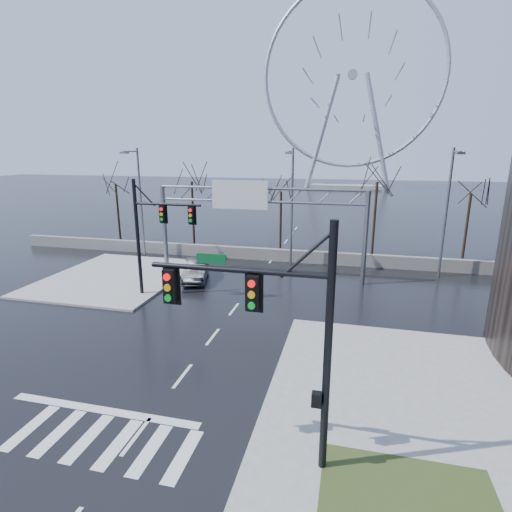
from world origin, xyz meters
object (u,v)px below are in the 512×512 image
(signal_mast_near, at_px, (282,324))
(sign_gantry, at_px, (254,212))
(ferris_wheel, at_px, (352,83))
(car, at_px, (196,270))
(signal_mast_far, at_px, (152,228))

(signal_mast_near, height_order, sign_gantry, signal_mast_near)
(ferris_wheel, height_order, car, ferris_wheel)
(signal_mast_near, height_order, car, signal_mast_near)
(signal_mast_near, relative_size, signal_mast_far, 1.00)
(ferris_wheel, bearing_deg, signal_mast_far, -97.20)
(signal_mast_far, xyz_separation_m, sign_gantry, (5.49, 6.00, 0.35))
(sign_gantry, height_order, ferris_wheel, ferris_wheel)
(sign_gantry, relative_size, ferris_wheel, 0.32)
(signal_mast_near, xyz_separation_m, car, (-9.74, 17.12, -4.09))
(signal_mast_near, relative_size, ferris_wheel, 0.16)
(sign_gantry, bearing_deg, car, -155.98)
(sign_gantry, distance_m, car, 6.38)
(sign_gantry, xyz_separation_m, ferris_wheel, (5.38, 80.04, 20.95))
(signal_mast_near, xyz_separation_m, signal_mast_far, (-11.01, 13.00, -0.04))
(signal_mast_near, bearing_deg, signal_mast_far, 130.26)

